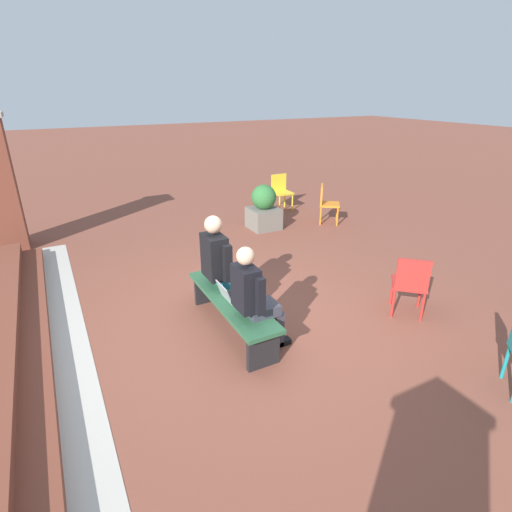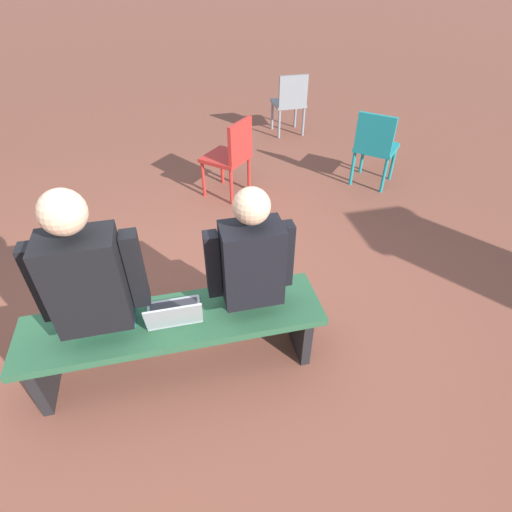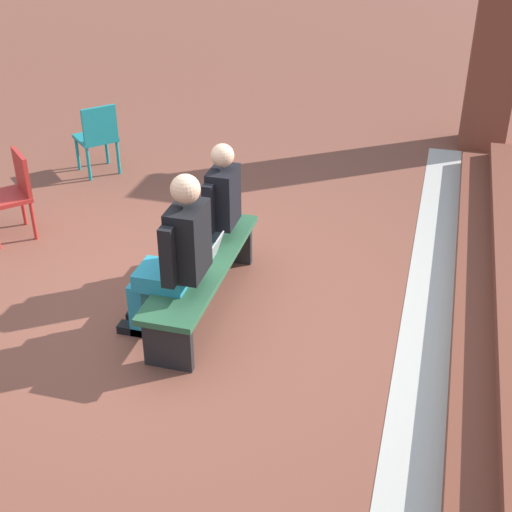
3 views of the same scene
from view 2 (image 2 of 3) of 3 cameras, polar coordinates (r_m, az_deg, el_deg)
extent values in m
plane|color=brown|center=(2.95, -12.71, -11.72)|extent=(60.00, 60.00, 0.00)
cube|color=#285638|center=(2.48, -11.66, -9.09)|extent=(1.80, 0.44, 0.05)
cube|color=black|center=(2.73, 6.08, -9.62)|extent=(0.06, 0.37, 0.40)
cube|color=black|center=(2.79, -28.05, -14.10)|extent=(0.06, 0.37, 0.40)
cube|color=#383842|center=(2.56, -1.48, -3.79)|extent=(0.30, 0.35, 0.12)
cube|color=#383842|center=(2.88, -0.57, -5.38)|extent=(0.10, 0.11, 0.45)
cube|color=black|center=(3.06, -0.77, -7.35)|extent=(0.10, 0.21, 0.06)
cube|color=#383842|center=(2.86, -3.69, -5.87)|extent=(0.10, 0.11, 0.45)
cube|color=black|center=(3.04, -3.72, -7.82)|extent=(0.10, 0.21, 0.06)
cube|color=black|center=(2.21, -0.57, -1.11)|extent=(0.34, 0.21, 0.49)
cube|color=#195133|center=(2.32, -1.16, -0.11)|extent=(0.04, 0.01, 0.30)
cube|color=black|center=(2.31, 4.22, 0.25)|extent=(0.08, 0.09, 0.42)
cube|color=black|center=(2.24, -6.20, -1.26)|extent=(0.08, 0.09, 0.42)
sphere|color=#DBAD89|center=(2.00, -0.63, 7.15)|extent=(0.19, 0.19, 0.19)
cube|color=teal|center=(2.59, -20.71, -6.04)|extent=(0.34, 0.39, 0.14)
cube|color=teal|center=(2.91, -17.53, -7.21)|extent=(0.11, 0.12, 0.45)
cube|color=black|center=(3.08, -16.85, -8.94)|extent=(0.11, 0.24, 0.07)
cube|color=teal|center=(2.94, -20.97, -7.62)|extent=(0.11, 0.12, 0.45)
cube|color=black|center=(3.11, -20.11, -9.32)|extent=(0.11, 0.24, 0.07)
cube|color=black|center=(2.21, -23.01, -3.41)|extent=(0.38, 0.24, 0.55)
cube|color=black|center=(2.23, -16.84, -1.85)|extent=(0.09, 0.10, 0.47)
cube|color=black|center=(2.34, -28.37, -3.40)|extent=(0.09, 0.10, 0.47)
sphere|color=#DBAD89|center=(1.98, -25.92, 5.65)|extent=(0.22, 0.22, 0.22)
cube|color=#9EA0A5|center=(2.48, -11.56, -7.84)|extent=(0.32, 0.22, 0.02)
cube|color=#2D2D33|center=(2.48, -11.61, -7.48)|extent=(0.29, 0.15, 0.00)
cube|color=#9EA0A5|center=(2.30, -11.64, -8.49)|extent=(0.32, 0.07, 0.19)
cube|color=#33519E|center=(2.31, -11.66, -8.35)|extent=(0.28, 0.06, 0.17)
cube|color=red|center=(4.37, -4.38, 13.84)|extent=(0.59, 0.59, 0.04)
cube|color=red|center=(4.19, -2.27, 16.07)|extent=(0.30, 0.32, 0.40)
cylinder|color=red|center=(4.69, -4.88, 12.61)|extent=(0.04, 0.04, 0.40)
cylinder|color=red|center=(4.43, -7.52, 10.82)|extent=(0.04, 0.04, 0.40)
cylinder|color=red|center=(4.51, -1.01, 11.67)|extent=(0.04, 0.04, 0.40)
cylinder|color=red|center=(4.24, -3.54, 9.77)|extent=(0.04, 0.04, 0.40)
cube|color=teal|center=(4.79, 16.80, 14.61)|extent=(0.59, 0.59, 0.04)
cube|color=teal|center=(4.54, 16.63, 16.37)|extent=(0.32, 0.30, 0.40)
cylinder|color=teal|center=(5.01, 18.92, 12.42)|extent=(0.04, 0.04, 0.40)
cylinder|color=teal|center=(5.08, 14.95, 13.53)|extent=(0.04, 0.04, 0.40)
cylinder|color=teal|center=(4.69, 17.81, 10.87)|extent=(0.04, 0.04, 0.40)
cylinder|color=teal|center=(4.76, 13.61, 12.06)|extent=(0.04, 0.04, 0.40)
cube|color=gray|center=(6.09, 4.63, 20.92)|extent=(0.43, 0.43, 0.04)
cube|color=gray|center=(5.85, 5.35, 22.42)|extent=(0.40, 0.05, 0.40)
cylinder|color=gray|center=(6.37, 5.64, 19.58)|extent=(0.04, 0.04, 0.40)
cylinder|color=gray|center=(6.27, 2.33, 19.40)|extent=(0.04, 0.04, 0.40)
cylinder|color=gray|center=(6.05, 6.77, 18.49)|extent=(0.04, 0.04, 0.40)
cylinder|color=gray|center=(5.94, 3.33, 18.30)|extent=(0.04, 0.04, 0.40)
camera|label=1|loc=(3.80, 85.06, 14.90)|focal=28.00mm
camera|label=3|loc=(4.90, -108.73, 2.97)|focal=50.00mm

